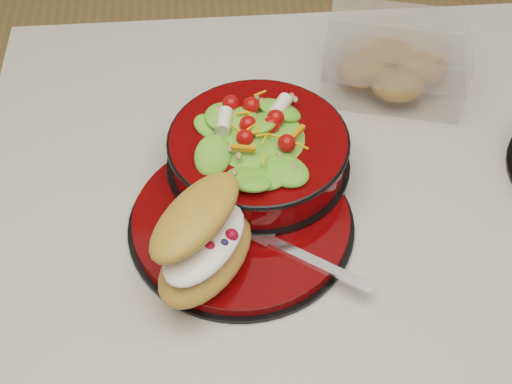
{
  "coord_description": "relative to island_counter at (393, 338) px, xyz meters",
  "views": [
    {
      "loc": [
        -0.3,
        -0.63,
        1.6
      ],
      "look_at": [
        -0.25,
        -0.06,
        0.94
      ],
      "focal_mm": 50.0,
      "sensor_mm": 36.0,
      "label": 1
    }
  ],
  "objects": [
    {
      "name": "croissant",
      "position": [
        -0.32,
        -0.14,
        0.51
      ],
      "size": [
        0.15,
        0.18,
        0.09
      ],
      "rotation": [
        0.0,
        0.0,
        0.97
      ],
      "color": "#C4823C",
      "rests_on": "dinner_plate"
    },
    {
      "name": "dinner_plate",
      "position": [
        -0.27,
        -0.08,
        0.46
      ],
      "size": [
        0.28,
        0.28,
        0.02
      ],
      "rotation": [
        0.0,
        0.0,
        -0.2
      ],
      "color": "black",
      "rests_on": "island_counter"
    },
    {
      "name": "fork",
      "position": [
        -0.21,
        -0.14,
        0.47
      ],
      "size": [
        0.15,
        0.12,
        0.0
      ],
      "rotation": [
        0.0,
        0.0,
        0.95
      ],
      "color": "silver",
      "rests_on": "dinner_plate"
    },
    {
      "name": "island_counter",
      "position": [
        0.0,
        0.0,
        0.0
      ],
      "size": [
        1.24,
        0.74,
        0.9
      ],
      "color": "white",
      "rests_on": "ground"
    },
    {
      "name": "pastry_box",
      "position": [
        -0.03,
        0.18,
        0.49
      ],
      "size": [
        0.23,
        0.19,
        0.09
      ],
      "rotation": [
        0.0,
        0.0,
        -0.26
      ],
      "color": "white",
      "rests_on": "island_counter"
    },
    {
      "name": "salad_bowl",
      "position": [
        -0.25,
        0.01,
        0.5
      ],
      "size": [
        0.24,
        0.24,
        0.1
      ],
      "rotation": [
        0.0,
        0.0,
        0.14
      ],
      "color": "black",
      "rests_on": "dinner_plate"
    }
  ]
}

